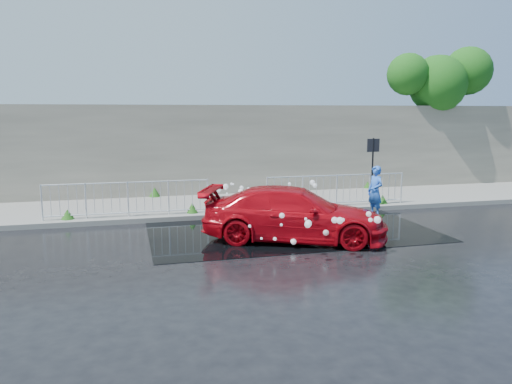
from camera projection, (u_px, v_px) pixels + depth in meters
ground at (283, 239)px, 13.40m from camera, size 90.00×90.00×0.00m
pavement at (242, 204)px, 18.16m from camera, size 30.00×4.00×0.15m
curb at (255, 214)px, 16.25m from camera, size 30.00×0.25×0.16m
retaining_wall at (229, 149)px, 19.98m from camera, size 30.00×0.60×3.50m
puddle at (289, 229)px, 14.48m from camera, size 8.00×5.00×0.01m
sign_post at (373, 161)px, 17.13m from camera, size 0.45×0.06×2.50m
tree at (441, 79)px, 22.12m from camera, size 4.99×2.56×6.27m
railing_left at (128, 198)px, 15.49m from camera, size 5.05×0.05×1.10m
railing_right at (337, 189)px, 17.23m from camera, size 5.05×0.05×1.10m
weeds at (238, 200)px, 17.61m from camera, size 12.17×3.93×0.36m
water_spray at (285, 205)px, 14.15m from camera, size 3.67×5.58×1.04m
red_car at (294, 214)px, 13.20m from camera, size 5.24×3.73×1.41m
person at (375, 191)px, 16.15m from camera, size 0.53×0.68×1.66m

